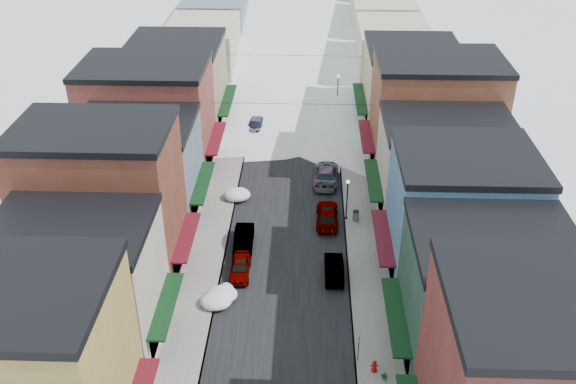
# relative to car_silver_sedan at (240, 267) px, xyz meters

# --- Properties ---
(road) EXTENTS (10.00, 160.00, 0.01)m
(road) POSITION_rel_car_silver_sedan_xyz_m (3.50, 39.90, -0.66)
(road) COLOR black
(road) RESTS_ON ground
(sidewalk_left) EXTENTS (3.20, 160.00, 0.15)m
(sidewalk_left) POSITION_rel_car_silver_sedan_xyz_m (-3.10, 39.90, -0.59)
(sidewalk_left) COLOR gray
(sidewalk_left) RESTS_ON ground
(sidewalk_right) EXTENTS (3.20, 160.00, 0.15)m
(sidewalk_right) POSITION_rel_car_silver_sedan_xyz_m (10.10, 39.90, -0.59)
(sidewalk_right) COLOR gray
(sidewalk_right) RESTS_ON ground
(curb_left) EXTENTS (0.10, 160.00, 0.15)m
(curb_left) POSITION_rel_car_silver_sedan_xyz_m (-1.55, 39.90, -0.59)
(curb_left) COLOR slate
(curb_left) RESTS_ON ground
(curb_right) EXTENTS (0.10, 160.00, 0.15)m
(curb_right) POSITION_rel_car_silver_sedan_xyz_m (8.55, 39.90, -0.59)
(curb_right) COLOR slate
(curb_right) RESTS_ON ground
(bldg_l_yellow) EXTENTS (11.30, 8.70, 11.50)m
(bldg_l_yellow) POSITION_rel_car_silver_sedan_xyz_m (-9.69, -16.10, 5.10)
(bldg_l_yellow) COLOR #AF8A40
(bldg_l_yellow) RESTS_ON ground
(bldg_l_cream) EXTENTS (11.30, 8.20, 9.50)m
(bldg_l_cream) POSITION_rel_car_silver_sedan_xyz_m (-9.69, -7.60, 4.10)
(bldg_l_cream) COLOR #C3B19D
(bldg_l_cream) RESTS_ON ground
(bldg_l_brick_near) EXTENTS (12.30, 8.20, 12.50)m
(bldg_l_brick_near) POSITION_rel_car_silver_sedan_xyz_m (-10.19, 0.40, 5.60)
(bldg_l_brick_near) COLOR maroon
(bldg_l_brick_near) RESTS_ON ground
(bldg_l_grayblue) EXTENTS (11.30, 9.20, 9.00)m
(bldg_l_grayblue) POSITION_rel_car_silver_sedan_xyz_m (-9.69, 8.90, 3.85)
(bldg_l_grayblue) COLOR slate
(bldg_l_grayblue) RESTS_ON ground
(bldg_l_brick_far) EXTENTS (13.30, 9.20, 11.00)m
(bldg_l_brick_far) POSITION_rel_car_silver_sedan_xyz_m (-10.69, 17.90, 4.85)
(bldg_l_brick_far) COLOR maroon
(bldg_l_brick_far) RESTS_ON ground
(bldg_l_tan) EXTENTS (11.30, 11.20, 10.00)m
(bldg_l_tan) POSITION_rel_car_silver_sedan_xyz_m (-9.69, 27.90, 4.35)
(bldg_l_tan) COLOR #917B5F
(bldg_l_tan) RESTS_ON ground
(bldg_r_green) EXTENTS (11.30, 9.20, 9.50)m
(bldg_r_green) POSITION_rel_car_silver_sedan_xyz_m (16.69, -8.10, 4.10)
(bldg_r_green) COLOR #1A382C
(bldg_r_green) RESTS_ON ground
(bldg_r_blue) EXTENTS (11.30, 9.20, 10.50)m
(bldg_r_blue) POSITION_rel_car_silver_sedan_xyz_m (16.69, 0.90, 4.60)
(bldg_r_blue) COLOR #406891
(bldg_r_blue) RESTS_ON ground
(bldg_r_cream) EXTENTS (12.30, 9.20, 9.00)m
(bldg_r_cream) POSITION_rel_car_silver_sedan_xyz_m (17.19, 9.90, 3.85)
(bldg_r_cream) COLOR #B7A693
(bldg_r_cream) RESTS_ON ground
(bldg_r_brick_far) EXTENTS (13.30, 9.20, 11.50)m
(bldg_r_brick_far) POSITION_rel_car_silver_sedan_xyz_m (17.69, 18.90, 5.10)
(bldg_r_brick_far) COLOR brown
(bldg_r_brick_far) RESTS_ON ground
(bldg_r_tan) EXTENTS (11.30, 11.20, 9.50)m
(bldg_r_tan) POSITION_rel_car_silver_sedan_xyz_m (16.69, 28.90, 4.10)
(bldg_r_tan) COLOR tan
(bldg_r_tan) RESTS_ON ground
(distant_blocks) EXTENTS (34.00, 55.00, 8.00)m
(distant_blocks) POSITION_rel_car_silver_sedan_xyz_m (3.50, 62.90, 3.34)
(distant_blocks) COLOR gray
(distant_blocks) RESTS_ON ground
(overhead_cables) EXTENTS (16.40, 15.04, 0.04)m
(overhead_cables) POSITION_rel_car_silver_sedan_xyz_m (3.50, 27.40, 5.54)
(overhead_cables) COLOR black
(overhead_cables) RESTS_ON ground
(car_silver_sedan) EXTENTS (1.60, 3.89, 1.32)m
(car_silver_sedan) POSITION_rel_car_silver_sedan_xyz_m (0.00, 0.00, 0.00)
(car_silver_sedan) COLOR gray
(car_silver_sedan) RESTS_ON ground
(car_dark_hatch) EXTENTS (1.63, 4.45, 1.45)m
(car_dark_hatch) POSITION_rel_car_silver_sedan_xyz_m (-0.06, 3.70, 0.07)
(car_dark_hatch) COLOR black
(car_dark_hatch) RESTS_ON ground
(car_silver_wagon) EXTENTS (2.44, 5.09, 1.43)m
(car_silver_wagon) POSITION_rel_car_silver_sedan_xyz_m (-0.80, 26.47, 0.05)
(car_silver_wagon) COLOR gray
(car_silver_wagon) RESTS_ON ground
(car_green_sedan) EXTENTS (1.49, 4.20, 1.38)m
(car_green_sedan) POSITION_rel_car_silver_sedan_xyz_m (7.39, 0.10, 0.03)
(car_green_sedan) COLOR black
(car_green_sedan) RESTS_ON ground
(car_gray_suv) EXTENTS (2.04, 4.90, 1.66)m
(car_gray_suv) POSITION_rel_car_silver_sedan_xyz_m (7.00, 7.71, 0.17)
(car_gray_suv) COLOR gray
(car_gray_suv) RESTS_ON ground
(car_black_sedan) EXTENTS (2.79, 5.96, 1.68)m
(car_black_sedan) POSITION_rel_car_silver_sedan_xyz_m (7.00, 15.13, 0.18)
(car_black_sedan) COLOR black
(car_black_sedan) RESTS_ON ground
(car_lane_silver) EXTENTS (2.57, 5.21, 1.71)m
(car_lane_silver) POSITION_rel_car_silver_sedan_xyz_m (1.30, 39.59, 0.19)
(car_lane_silver) COLOR #93959B
(car_lane_silver) RESTS_ON ground
(car_lane_white) EXTENTS (2.59, 5.04, 1.36)m
(car_lane_white) POSITION_rel_car_silver_sedan_xyz_m (5.26, 48.75, 0.02)
(car_lane_white) COLOR silver
(car_lane_white) RESTS_ON ground
(fire_hydrant) EXTENTS (0.51, 0.39, 0.88)m
(fire_hydrant) POSITION_rel_car_silver_sedan_xyz_m (9.72, -10.04, -0.11)
(fire_hydrant) COLOR #AD090A
(fire_hydrant) RESTS_ON sidewalk_right
(parking_sign) EXTENTS (0.06, 0.28, 2.08)m
(parking_sign) POSITION_rel_car_silver_sedan_xyz_m (8.70, -9.16, 0.70)
(parking_sign) COLOR black
(parking_sign) RESTS_ON sidewalk_right
(trash_can) EXTENTS (0.58, 0.58, 0.98)m
(trash_can) POSITION_rel_car_silver_sedan_xyz_m (9.54, 7.88, -0.01)
(trash_can) COLOR slate
(trash_can) RESTS_ON sidewalk_right
(streetlamp_near) EXTENTS (0.33, 0.33, 3.93)m
(streetlamp_near) POSITION_rel_car_silver_sedan_xyz_m (8.70, 8.20, 1.97)
(streetlamp_near) COLOR black
(streetlamp_near) RESTS_ON sidewalk_right
(streetlamp_far) EXTENTS (0.35, 0.35, 4.26)m
(streetlamp_far) POSITION_rel_car_silver_sedan_xyz_m (8.70, 33.30, 2.18)
(streetlamp_far) COLOR black
(streetlamp_far) RESTS_ON sidewalk_right
(planter_near) EXTENTS (0.64, 0.61, 0.56)m
(planter_near) POSITION_rel_car_silver_sedan_xyz_m (10.32, -10.72, -0.23)
(planter_near) COLOR #356A30
(planter_near) RESTS_ON sidewalk_right
(snow_pile_near) EXTENTS (2.32, 2.63, 0.98)m
(snow_pile_near) POSITION_rel_car_silver_sedan_xyz_m (-1.04, -3.01, -0.19)
(snow_pile_near) COLOR white
(snow_pile_near) RESTS_ON ground
(snow_pile_mid) EXTENTS (2.35, 2.64, 0.99)m
(snow_pile_mid) POSITION_rel_car_silver_sedan_xyz_m (-1.38, -3.76, -0.19)
(snow_pile_mid) COLOR white
(snow_pile_mid) RESTS_ON ground
(snow_pile_far) EXTENTS (2.51, 2.74, 1.06)m
(snow_pile_far) POSITION_rel_car_silver_sedan_xyz_m (-1.38, 11.45, -0.15)
(snow_pile_far) COLOR white
(snow_pile_far) RESTS_ON ground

